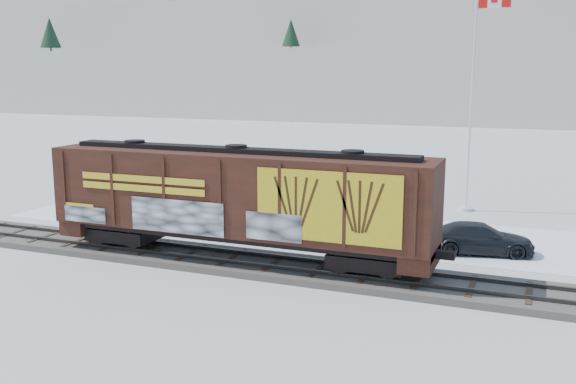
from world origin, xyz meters
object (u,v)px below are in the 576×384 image
at_px(hopper_railcar, 237,196).
at_px(car_white, 281,212).
at_px(car_dark, 480,238).
at_px(car_silver, 324,218).
at_px(flagpole, 472,129).

distance_m(hopper_railcar, car_white, 7.21).
xyz_separation_m(hopper_railcar, car_dark, (9.42, 5.64, -2.27)).
height_order(hopper_railcar, car_silver, hopper_railcar).
relative_size(hopper_railcar, car_silver, 3.98).
bearing_deg(car_silver, flagpole, -44.82).
distance_m(car_silver, car_dark, 7.96).
bearing_deg(flagpole, hopper_railcar, -117.81).
height_order(car_silver, car_dark, car_silver).
distance_m(car_silver, car_white, 2.40).
xyz_separation_m(hopper_railcar, flagpole, (7.88, 14.94, 1.86)).
relative_size(hopper_railcar, car_dark, 3.50).
xyz_separation_m(hopper_railcar, car_silver, (1.57, 6.92, -2.25)).
bearing_deg(hopper_railcar, flagpole, 62.19).
distance_m(flagpole, car_silver, 11.01).
bearing_deg(car_dark, car_white, 70.64).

